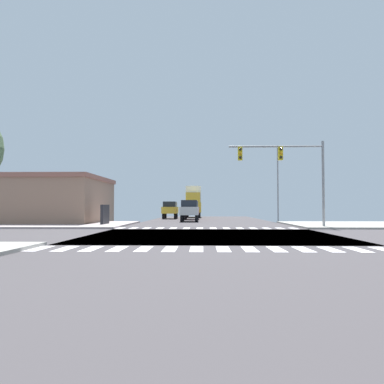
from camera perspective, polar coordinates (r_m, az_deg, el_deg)
The scene contains 12 objects.
ground at distance 22.13m, azimuth 2.95°, elevation -6.39°, with size 90.00×90.00×0.05m.
sidewalk_corner_ne at distance 36.67m, azimuth 23.30°, elevation -4.42°, with size 12.00×12.00×0.14m.
sidewalk_corner_nw at distance 36.31m, azimuth -18.56°, elevation -4.50°, with size 12.00×12.00×0.14m.
crosswalk_near at distance 14.85m, azimuth 2.63°, elevation -8.32°, with size 13.50×2.00×0.01m.
crosswalk_far at distance 29.41m, azimuth 2.13°, elevation -5.31°, with size 13.50×2.00×0.01m.
traffic_signal_mast at distance 30.69m, azimuth 13.62°, elevation 4.09°, with size 7.27×0.55×6.64m.
street_lamp at distance 44.67m, azimuth 12.14°, elevation 2.28°, with size 1.78×0.32×8.53m.
bank_building at distance 41.35m, azimuth -21.74°, elevation -1.10°, with size 14.61×11.22×4.56m.
suv_nearside_1 at distance 42.84m, azimuth -0.38°, elevation -2.49°, with size 1.96×4.60×2.34m.
suv_farside_2 at distance 49.96m, azimuth -0.09°, elevation -2.45°, with size 1.96×4.60×2.34m.
suv_crossing_3 at distance 53.32m, azimuth -3.21°, elevation -2.44°, with size 1.96×4.60×2.34m.
box_truck_queued_1 at distance 60.54m, azimuth 0.21°, elevation -1.31°, with size 2.40×7.20×4.85m.
Camera 1 is at (-0.50, -22.06, 1.58)m, focal length 36.47 mm.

